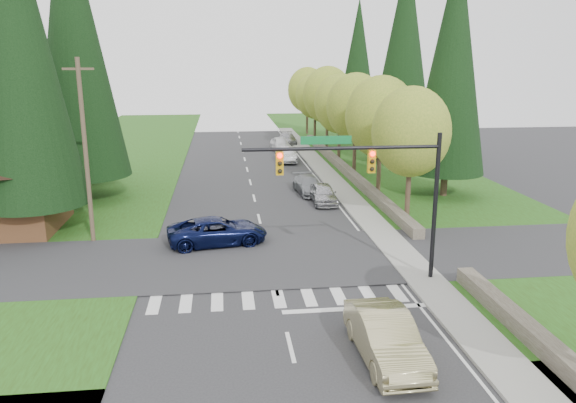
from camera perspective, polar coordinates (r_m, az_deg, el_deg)
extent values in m
plane|color=#28282B|center=(21.41, -0.08, -13.27)|extent=(120.00, 120.00, 0.00)
cube|color=#274111|center=(42.86, 14.24, 0.54)|extent=(14.00, 110.00, 0.06)
cube|color=#274111|center=(41.52, -21.59, -0.48)|extent=(14.00, 110.00, 0.06)
cube|color=#28282B|center=(28.70, -1.94, -5.90)|extent=(120.00, 8.00, 0.10)
cube|color=gray|center=(42.99, 5.68, 1.01)|extent=(1.80, 80.00, 0.13)
cube|color=gray|center=(42.82, 4.57, 0.98)|extent=(0.20, 80.00, 0.13)
cube|color=#4C4438|center=(21.42, 25.19, -13.68)|extent=(0.70, 14.00, 0.70)
cube|color=#4C4438|center=(50.93, 5.65, 3.43)|extent=(0.70, 40.00, 0.70)
cylinder|color=black|center=(25.99, 14.70, -0.68)|extent=(0.20, 0.20, 6.80)
cylinder|color=black|center=(24.18, 5.54, 5.41)|extent=(8.60, 0.16, 0.16)
cube|color=#0C662D|center=(24.04, 3.89, 6.24)|extent=(2.20, 0.04, 0.35)
cube|color=#BF8C0C|center=(24.59, 8.48, 4.05)|extent=(0.32, 0.24, 1.00)
sphere|color=#FF0C05|center=(24.39, 8.59, 4.80)|extent=(0.22, 0.22, 0.22)
cube|color=#BF8C0C|center=(23.86, -0.86, 3.90)|extent=(0.32, 0.24, 1.00)
sphere|color=#FF0C05|center=(23.66, -0.83, 4.67)|extent=(0.22, 0.22, 0.22)
cube|color=#4C2D19|center=(37.13, -26.69, -0.17)|extent=(6.00, 6.00, 3.20)
cube|color=black|center=(36.75, -27.03, 2.77)|extent=(6.60, 6.60, 0.70)
cone|color=black|center=(36.58, -27.21, 4.38)|extent=(8.40, 8.40, 1.60)
cylinder|color=#473828|center=(32.08, -19.87, 4.66)|extent=(0.24, 0.24, 10.00)
cube|color=#473828|center=(31.71, -20.55, 12.51)|extent=(1.60, 0.10, 0.12)
cylinder|color=#38281C|center=(35.57, 12.13, 1.77)|extent=(0.32, 0.32, 4.76)
ellipsoid|color=#5A7B21|center=(35.03, 12.41, 6.93)|extent=(4.80, 4.80, 5.52)
cylinder|color=#38281C|center=(42.13, 9.25, 3.95)|extent=(0.32, 0.32, 4.93)
ellipsoid|color=#5A7B21|center=(41.67, 9.43, 8.48)|extent=(5.20, 5.20, 5.98)
cylinder|color=#38281C|center=(48.75, 6.79, 5.50)|extent=(0.32, 0.32, 5.04)
ellipsoid|color=#5A7B21|center=(48.35, 6.91, 9.51)|extent=(5.00, 5.00, 5.75)
cylinder|color=#38281C|center=(55.55, 5.22, 6.50)|extent=(0.32, 0.32, 4.82)
ellipsoid|color=#5A7B21|center=(55.20, 5.30, 9.86)|extent=(5.00, 5.00, 5.75)
cylinder|color=#38281C|center=(62.35, 3.99, 7.53)|extent=(0.32, 0.32, 5.15)
ellipsoid|color=#5A7B21|center=(62.04, 4.05, 10.74)|extent=(5.40, 5.40, 6.21)
cylinder|color=#38281C|center=(69.19, 2.75, 8.04)|extent=(0.32, 0.32, 4.70)
ellipsoid|color=#5A7B21|center=(68.92, 2.78, 10.67)|extent=(4.80, 4.80, 5.52)
cylinder|color=#38281C|center=(76.07, 1.96, 8.72)|extent=(0.32, 0.32, 4.98)
ellipsoid|color=#5A7B21|center=(75.81, 1.98, 11.26)|extent=(5.20, 5.20, 5.98)
cylinder|color=#38281C|center=(35.71, -24.10, -1.41)|extent=(0.50, 0.50, 2.00)
cone|color=black|center=(34.59, -25.79, 14.42)|extent=(6.12, 6.12, 18.00)
cylinder|color=#38281C|center=(40.35, -26.53, 0.02)|extent=(0.50, 0.50, 2.00)
cylinder|color=#38281C|center=(42.95, -19.76, 1.49)|extent=(0.50, 0.50, 2.00)
cone|color=black|center=(42.03, -20.98, 15.31)|extent=(6.46, 6.46, 19.00)
cylinder|color=#38281C|center=(49.13, -20.53, 2.96)|extent=(0.50, 0.50, 2.00)
cone|color=black|center=(48.31, -21.51, 13.82)|extent=(5.78, 5.78, 17.00)
cylinder|color=#38281C|center=(43.02, 15.57, 1.83)|extent=(0.50, 0.50, 2.00)
cone|color=black|center=(42.08, 16.39, 13.61)|extent=(5.44, 5.44, 16.00)
cylinder|color=#38281C|center=(56.28, 11.21, 4.94)|extent=(0.50, 0.50, 2.00)
cone|color=black|center=(55.58, 11.71, 14.95)|extent=(6.12, 6.12, 18.00)
cylinder|color=#38281C|center=(69.35, 6.90, 6.84)|extent=(0.50, 0.50, 2.00)
cone|color=black|center=(68.78, 7.11, 13.71)|extent=(5.10, 5.10, 15.00)
imported|color=tan|center=(19.70, 9.89, -13.42)|extent=(1.90, 5.01, 1.63)
imported|color=#0B1138|center=(30.96, -7.18, -3.00)|extent=(5.77, 3.40, 1.51)
imported|color=#A6A6AB|center=(39.51, 3.60, 0.81)|extent=(1.65, 4.10, 1.40)
imported|color=gray|center=(42.37, 2.13, 1.68)|extent=(2.21, 4.63, 1.30)
imported|color=silver|center=(55.41, 0.01, 4.77)|extent=(1.73, 4.40, 1.43)
imported|color=silver|center=(62.01, -0.72, 5.85)|extent=(2.28, 4.72, 1.55)
imported|color=#A0A1A5|center=(67.43, -0.01, 6.41)|extent=(1.87, 4.40, 1.26)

